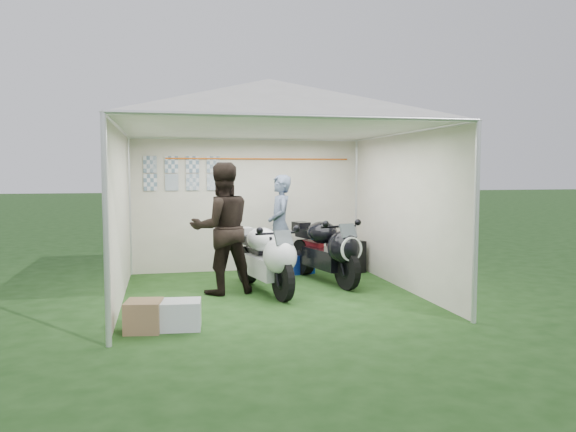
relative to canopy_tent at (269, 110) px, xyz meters
name	(u,v)px	position (x,y,z in m)	size (l,w,h in m)	color
ground	(270,294)	(0.00, -0.03, -2.58)	(80.00, 80.00, 0.00)	#193B11
canopy_tent	(269,110)	(0.00, 0.00, 0.00)	(5.66, 5.66, 3.00)	silver
motorcycle_white	(266,256)	(-0.03, 0.05, -2.04)	(0.69, 1.92, 0.95)	black
motorcycle_black	(327,248)	(1.03, 0.57, -2.03)	(0.74, 1.96, 0.98)	black
paddock_stand	(300,264)	(0.82, 1.44, -2.41)	(0.43, 0.27, 0.32)	blue
person_dark_jacket	(222,228)	(-0.65, 0.17, -1.65)	(0.90, 0.70, 1.86)	black
person_blue_jacket	(280,226)	(0.42, 1.25, -1.74)	(0.61, 0.40, 1.68)	slate
equipment_box	(346,257)	(1.61, 1.38, -2.30)	(0.54, 0.43, 0.54)	black
crate_0	(179,315)	(-1.30, -1.54, -2.42)	(0.47, 0.37, 0.31)	silver
crate_1	(144,316)	(-1.68, -1.56, -2.41)	(0.38, 0.38, 0.34)	brown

